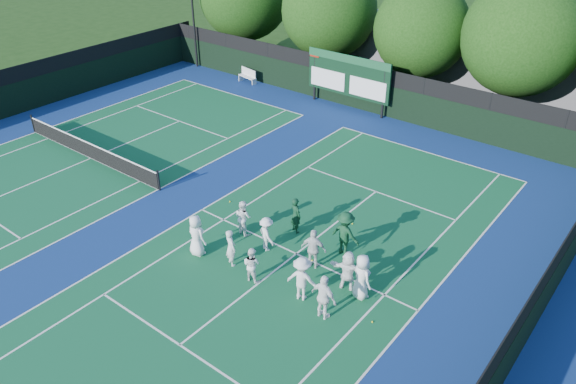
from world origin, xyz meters
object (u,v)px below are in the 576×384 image
Objects in this scene: tennis_net at (90,150)px; bench at (248,75)px; coach_left at (296,215)px; scoreboard at (348,76)px.

bench is at bearing 95.45° from tennis_net.
tennis_net is 13.04m from coach_left.
coach_left reaches higher than bench.
bench is at bearing -23.13° from coach_left.
tennis_net is at bearing -84.55° from bench.
coach_left reaches higher than tennis_net.
scoreboard is 0.53× the size of tennis_net.
coach_left is at bearing 5.65° from tennis_net.
tennis_net is 6.75× the size of coach_left.
scoreboard is at bearing 64.40° from tennis_net.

